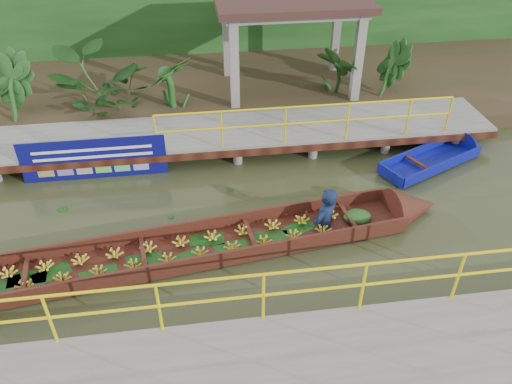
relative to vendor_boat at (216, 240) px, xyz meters
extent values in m
plane|color=#2F361B|center=(-0.20, 0.58, -0.26)|extent=(80.00, 80.00, 0.00)
cube|color=#2E2717|center=(-0.20, 8.08, -0.04)|extent=(30.00, 8.00, 0.45)
cube|color=slate|center=(-0.20, 4.08, 0.24)|extent=(16.00, 2.00, 0.15)
cube|color=black|center=(-0.20, 3.08, 0.16)|extent=(16.00, 0.12, 0.18)
cylinder|color=yellow|center=(2.55, 3.13, 1.31)|extent=(7.50, 0.05, 0.05)
cylinder|color=yellow|center=(2.55, 3.13, 0.86)|extent=(7.50, 0.05, 0.05)
cylinder|color=yellow|center=(2.55, 3.13, 0.81)|extent=(0.05, 0.05, 1.00)
cylinder|color=slate|center=(-4.20, 3.28, -0.04)|extent=(0.24, 0.24, 0.55)
cylinder|color=slate|center=(-4.20, 4.88, -0.04)|extent=(0.24, 0.24, 0.55)
cylinder|color=slate|center=(-2.20, 3.28, -0.04)|extent=(0.24, 0.24, 0.55)
cylinder|color=slate|center=(-2.20, 4.88, -0.04)|extent=(0.24, 0.24, 0.55)
cylinder|color=slate|center=(-0.20, 3.28, -0.04)|extent=(0.24, 0.24, 0.55)
cylinder|color=slate|center=(-0.20, 4.88, -0.04)|extent=(0.24, 0.24, 0.55)
cylinder|color=slate|center=(1.80, 3.28, -0.04)|extent=(0.24, 0.24, 0.55)
cylinder|color=slate|center=(1.80, 4.88, -0.04)|extent=(0.24, 0.24, 0.55)
cylinder|color=slate|center=(3.80, 3.28, -0.04)|extent=(0.24, 0.24, 0.55)
cylinder|color=slate|center=(3.80, 4.88, -0.04)|extent=(0.24, 0.24, 0.55)
cylinder|color=slate|center=(5.80, 3.28, -0.04)|extent=(0.24, 0.24, 0.55)
cylinder|color=slate|center=(5.80, 4.88, -0.04)|extent=(0.24, 0.24, 0.55)
cylinder|color=slate|center=(-0.20, 3.28, -0.04)|extent=(0.24, 0.24, 0.55)
cylinder|color=yellow|center=(0.80, -2.47, 1.39)|extent=(10.00, 0.05, 0.05)
cylinder|color=yellow|center=(0.80, -2.47, 0.94)|extent=(10.00, 0.05, 0.05)
cylinder|color=yellow|center=(0.80, -2.47, 0.89)|extent=(0.05, 0.05, 1.00)
cube|color=slate|center=(1.00, 5.68, 1.34)|extent=(0.25, 0.25, 2.80)
cube|color=slate|center=(4.60, 5.68, 1.34)|extent=(0.25, 0.25, 2.80)
cube|color=slate|center=(1.00, 8.08, 1.34)|extent=(0.25, 0.25, 2.80)
cube|color=slate|center=(4.60, 8.08, 1.34)|extent=(0.25, 0.25, 2.80)
cube|color=slate|center=(2.80, 6.88, 2.64)|extent=(4.00, 2.60, 0.12)
cube|color=#38201C|center=(2.80, 6.88, 2.84)|extent=(4.40, 3.00, 0.20)
cube|color=#153C13|center=(-0.20, 10.58, 1.74)|extent=(30.00, 0.80, 4.00)
cube|color=#35130E|center=(-0.36, -0.05, -0.20)|extent=(8.88, 2.28, 0.07)
cube|color=#35130E|center=(-0.44, 0.50, -0.04)|extent=(8.74, 1.25, 0.37)
cube|color=#35130E|center=(-0.29, -0.60, -0.04)|extent=(8.74, 1.25, 0.37)
cone|color=#35130E|center=(4.49, 0.61, -0.11)|extent=(1.23, 1.20, 1.06)
ellipsoid|color=#153C13|center=(3.13, 0.43, -0.09)|extent=(0.68, 0.56, 0.29)
imported|color=#0F1B37|center=(2.36, 0.32, 0.79)|extent=(0.82, 0.80, 1.91)
cube|color=navy|center=(5.70, 2.45, -0.17)|extent=(2.93, 1.97, 0.09)
cube|color=navy|center=(5.52, 2.84, -0.05)|extent=(2.60, 1.25, 0.28)
cube|color=navy|center=(5.87, 2.07, -0.05)|extent=(2.60, 1.25, 0.28)
cube|color=navy|center=(4.41, 1.85, -0.05)|extent=(0.41, 0.80, 0.28)
cone|color=navy|center=(7.15, 3.13, -0.11)|extent=(0.85, 0.96, 0.79)
cube|color=black|center=(5.27, 2.25, -0.02)|extent=(0.44, 0.81, 0.05)
cube|color=#0B0C5F|center=(-2.74, 3.06, 0.29)|extent=(3.49, 0.03, 1.09)
cube|color=white|center=(-2.74, 3.04, 0.56)|extent=(2.83, 0.01, 0.07)
cube|color=white|center=(-2.74, 3.04, 0.36)|extent=(2.83, 0.01, 0.07)
imported|color=#153C13|center=(-5.30, 5.88, 1.00)|extent=(1.30, 1.30, 1.63)
imported|color=#153C13|center=(-2.80, 5.88, 1.00)|extent=(1.30, 1.30, 1.63)
imported|color=#153C13|center=(-0.80, 5.88, 1.00)|extent=(1.30, 1.30, 1.63)
imported|color=#153C13|center=(4.20, 5.88, 1.00)|extent=(1.30, 1.30, 1.63)
imported|color=#153C13|center=(5.70, 5.88, 1.00)|extent=(1.30, 1.30, 1.63)
camera|label=1|loc=(-0.24, -7.72, 6.73)|focal=35.00mm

